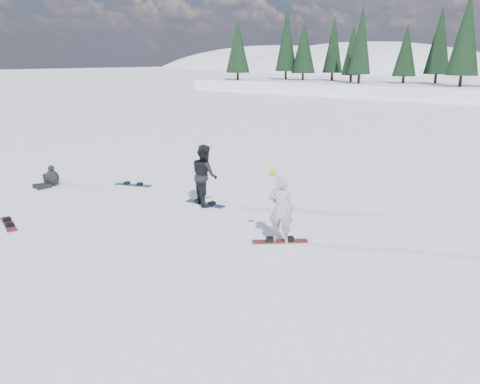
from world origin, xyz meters
name	(u,v)px	position (x,y,z in m)	size (l,w,h in m)	color
ground	(169,235)	(0.00, 0.00, 0.00)	(420.00, 420.00, 0.00)	white
snowboarder_woman	(281,209)	(2.70, 1.53, 0.94)	(0.79, 0.66, 2.00)	#A9A8AE
snowboarder_man	(205,175)	(-1.17, 2.78, 1.02)	(0.99, 0.77, 2.05)	black
seated_rider	(51,178)	(-7.42, 0.82, 0.31)	(0.69, 1.03, 0.82)	black
gear_bag	(48,178)	(-8.12, 1.08, 0.15)	(0.45, 0.30, 0.30)	black
snowboard_woman	(280,241)	(2.70, 1.53, 0.01)	(1.50, 0.28, 0.03)	maroon
snowboard_man	(205,204)	(-1.17, 2.78, 0.01)	(1.50, 0.28, 0.03)	navy
snowboard_loose_b	(9,224)	(-4.38, -2.34, 0.01)	(1.50, 0.28, 0.03)	#97214C
snowboard_loose_c	(133,185)	(-5.01, 2.84, 0.01)	(1.50, 0.28, 0.03)	#1A6C93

